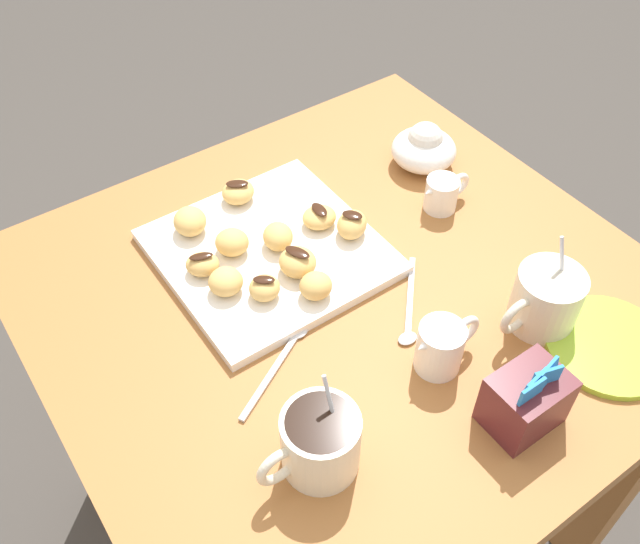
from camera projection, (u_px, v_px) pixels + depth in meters
ground_plane at (338, 509)px, 1.52m from camera, size 8.00×8.00×0.00m
dining_table at (344, 352)px, 1.10m from camera, size 0.84×0.81×0.72m
pastry_plate_square at (269, 252)px, 1.03m from camera, size 0.30×0.30×0.02m
coffee_mug_cream_left at (545, 298)px, 0.92m from camera, size 0.13×0.09×0.14m
coffee_mug_cream_right at (319, 441)px, 0.78m from camera, size 0.13×0.09×0.13m
cream_pitcher_white at (441, 345)px, 0.88m from camera, size 0.10×0.06×0.07m
sugar_caddy at (526, 400)px, 0.82m from camera, size 0.09×0.07×0.11m
ice_cream_bowl at (424, 148)px, 1.16m from camera, size 0.11×0.11×0.08m
chocolate_sauce_pitcher at (442, 192)px, 1.09m from camera, size 0.09×0.05×0.06m
saucer_lime_left at (609, 345)px, 0.92m from camera, size 0.17×0.17×0.01m
loose_spoon_near_saucer at (409, 311)px, 0.96m from camera, size 0.12×0.12×0.01m
loose_spoon_by_plate at (281, 359)px, 0.91m from camera, size 0.15×0.09×0.01m
beignet_0 at (190, 221)px, 1.04m from camera, size 0.07×0.07×0.04m
beignet_1 at (278, 236)px, 1.02m from camera, size 0.06×0.07×0.04m
beignet_2 at (352, 225)px, 1.04m from camera, size 0.07×0.07×0.04m
chocolate_drizzle_2 at (352, 215)px, 1.02m from camera, size 0.03×0.04×0.00m
beignet_3 at (232, 242)px, 1.01m from camera, size 0.07×0.07×0.04m
beignet_4 at (319, 217)px, 1.05m from camera, size 0.05×0.05×0.03m
chocolate_drizzle_4 at (319, 210)px, 1.04m from camera, size 0.02×0.04×0.00m
beignet_5 at (298, 262)px, 0.98m from camera, size 0.06×0.06×0.04m
chocolate_drizzle_5 at (297, 252)px, 0.97m from camera, size 0.03×0.04×0.00m
beignet_6 at (226, 282)px, 0.96m from camera, size 0.07×0.07×0.03m
beignet_7 at (238, 192)px, 1.09m from camera, size 0.07×0.07×0.03m
chocolate_drizzle_7 at (237, 184)px, 1.08m from camera, size 0.04×0.03×0.00m
beignet_8 at (202, 264)px, 0.98m from camera, size 0.06×0.06×0.03m
chocolate_drizzle_8 at (201, 256)px, 0.97m from camera, size 0.04×0.03×0.00m
beignet_9 at (316, 286)px, 0.95m from camera, size 0.05×0.05×0.04m
beignet_10 at (265, 288)px, 0.95m from camera, size 0.06×0.06×0.03m
chocolate_drizzle_10 at (264, 280)px, 0.94m from camera, size 0.03×0.03×0.00m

